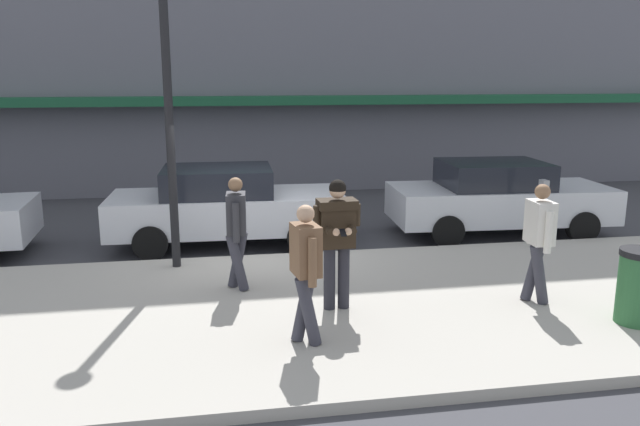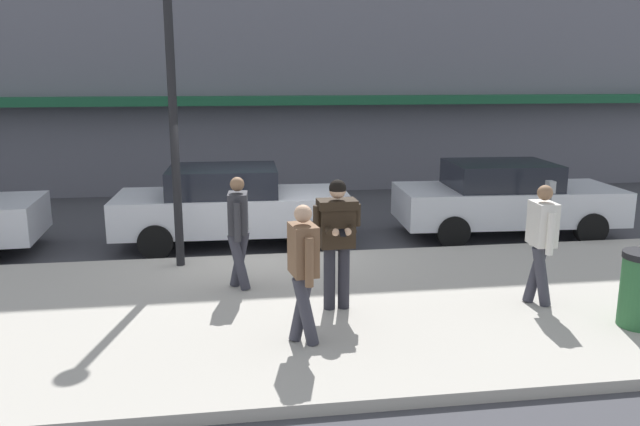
# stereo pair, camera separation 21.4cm
# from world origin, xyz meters

# --- Properties ---
(ground_plane) EXTENTS (80.00, 80.00, 0.00)m
(ground_plane) POSITION_xyz_m (0.00, 0.00, 0.00)
(ground_plane) COLOR #3D3D42
(sidewalk) EXTENTS (32.00, 5.30, 0.14)m
(sidewalk) POSITION_xyz_m (1.00, -2.85, 0.07)
(sidewalk) COLOR #A8A399
(sidewalk) RESTS_ON ground
(curb_paint_line) EXTENTS (28.00, 0.12, 0.01)m
(curb_paint_line) POSITION_xyz_m (1.00, 0.05, 0.00)
(curb_paint_line) COLOR silver
(curb_paint_line) RESTS_ON ground
(parked_sedan_mid) EXTENTS (4.55, 2.03, 1.54)m
(parked_sedan_mid) POSITION_xyz_m (-0.40, 1.10, 0.79)
(parked_sedan_mid) COLOR silver
(parked_sedan_mid) RESTS_ON ground
(parked_sedan_far) EXTENTS (4.59, 2.11, 1.54)m
(parked_sedan_far) POSITION_xyz_m (5.23, 0.96, 0.79)
(parked_sedan_far) COLOR silver
(parked_sedan_far) RESTS_ON ground
(man_texting_on_phone) EXTENTS (0.65, 0.59, 1.81)m
(man_texting_on_phone) POSITION_xyz_m (0.99, -3.01, 1.25)
(man_texting_on_phone) COLOR #23232B
(man_texting_on_phone) RESTS_ON sidewalk
(pedestrian_in_light_coat) EXTENTS (0.34, 0.60, 1.70)m
(pedestrian_in_light_coat) POSITION_xyz_m (3.81, -3.24, 1.11)
(pedestrian_in_light_coat) COLOR #33333D
(pedestrian_in_light_coat) RESTS_ON sidewalk
(pedestrian_with_bag) EXTENTS (0.35, 0.72, 1.70)m
(pedestrian_with_bag) POSITION_xyz_m (-0.30, -1.93, 1.11)
(pedestrian_with_bag) COLOR #33333D
(pedestrian_with_bag) RESTS_ON sidewalk
(pedestrian_dark_coat) EXTENTS (0.37, 0.59, 1.70)m
(pedestrian_dark_coat) POSITION_xyz_m (0.41, -4.05, 1.11)
(pedestrian_dark_coat) COLOR #33333D
(pedestrian_dark_coat) RESTS_ON sidewalk
(street_lamp_post) EXTENTS (0.36, 0.36, 4.88)m
(street_lamp_post) POSITION_xyz_m (-1.28, -0.65, 3.14)
(street_lamp_post) COLOR black
(street_lamp_post) RESTS_ON sidewalk
(parking_meter) EXTENTS (0.12, 0.18, 1.27)m
(parking_meter) POSITION_xyz_m (5.35, -0.60, 0.97)
(parking_meter) COLOR #4C4C51
(parking_meter) RESTS_ON sidewalk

